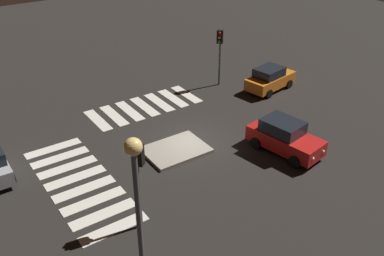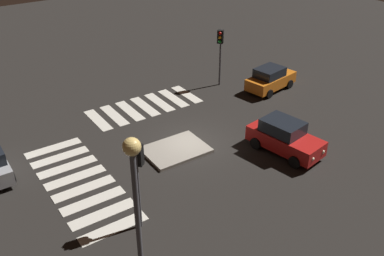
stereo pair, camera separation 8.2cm
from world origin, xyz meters
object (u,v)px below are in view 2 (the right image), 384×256
Objects in this scene: car_orange at (270,79)px; street_lamp at (136,199)px; traffic_island at (176,150)px; traffic_light_south at (220,44)px; car_red at (284,137)px; traffic_light_north at (138,166)px.

car_orange is 20.55m from street_lamp.
traffic_island is 10.19m from traffic_light_south.
car_orange is (-10.28, -3.19, 0.77)m from traffic_island.
traffic_light_south is (-2.59, -9.37, 2.32)m from car_red.
street_lamp is at bearing -77.70° from car_red.
car_orange is 0.60× the size of street_lamp.
car_red is 1.05× the size of traffic_light_south.
traffic_light_north is (9.54, 0.79, 2.23)m from car_red.
car_orange is 8.43m from car_red.
traffic_island is 0.50× the size of street_lamp.
car_red is (5.20, 6.63, 0.06)m from car_orange.
street_lamp is (6.46, 8.04, 4.77)m from traffic_island.
car_orange is at bearing 91.84° from traffic_light_south.
traffic_island is 0.83× the size of traffic_light_south.
street_lamp is at bearing -155.69° from car_orange.
traffic_island is at bearing -133.57° from car_red.
traffic_light_south is at bearing 155.14° from car_red.
car_red is at bearing 145.85° from traffic_island.
traffic_light_south is at bearing 124.12° from car_orange.
traffic_light_south is (2.62, -2.74, 2.38)m from car_orange.
traffic_island is at bearing -4.07° from traffic_light_south.
car_red is 1.08× the size of traffic_light_north.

